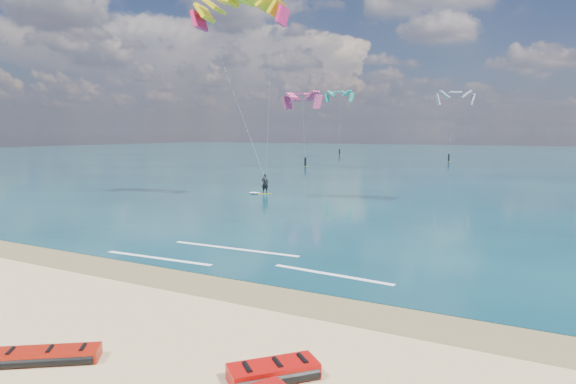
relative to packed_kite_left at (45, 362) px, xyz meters
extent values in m
plane|color=tan|center=(-1.84, 43.89, 0.00)|extent=(320.00, 320.00, 0.00)
cube|color=brown|center=(-1.84, 6.89, 0.00)|extent=(320.00, 2.40, 0.01)
cube|color=#0A2C3A|center=(-1.84, 107.89, 0.02)|extent=(320.00, 200.00, 0.04)
cube|color=yellow|center=(-12.72, 31.04, 0.07)|extent=(1.27, 1.13, 0.06)
imported|color=black|center=(-12.72, 31.04, 0.95)|extent=(0.72, 0.57, 1.72)
cylinder|color=black|center=(-12.43, 30.75, 1.20)|extent=(0.44, 0.36, 0.04)
cube|color=white|center=(3.04, 10.19, 0.04)|extent=(5.12, 0.61, 0.01)
cube|color=white|center=(-4.67, 8.89, 0.04)|extent=(5.60, 0.54, 0.01)
cube|color=white|center=(-2.76, 11.99, 0.04)|extent=(6.75, 0.49, 0.01)
camera|label=1|loc=(10.86, -7.51, 5.53)|focal=32.00mm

